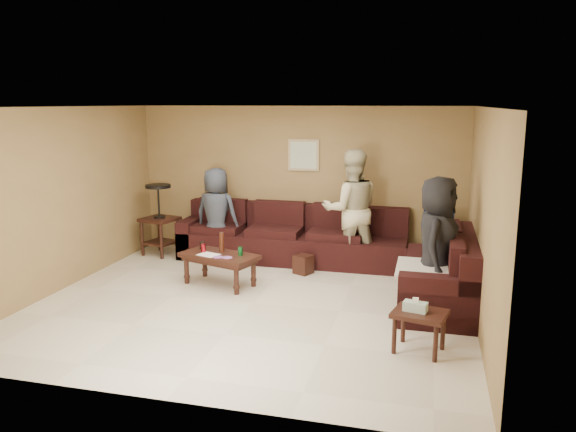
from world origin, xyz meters
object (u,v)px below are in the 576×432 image
object	(u,v)px
sectional_sofa	(335,253)
side_table_right	(419,317)
coffee_table	(219,259)
waste_bin	(303,264)
person_middle	(351,210)
person_left	(217,214)
end_table_left	(159,218)
person_right	(437,244)

from	to	relation	value
sectional_sofa	side_table_right	distance (m)	2.77
coffee_table	waste_bin	size ratio (longest dim) A/B	4.23
side_table_right	person_middle	distance (m)	3.09
sectional_sofa	person_left	size ratio (longest dim) A/B	3.05
coffee_table	end_table_left	xyz separation A→B (m)	(-1.57, 1.29, 0.24)
waste_bin	person_middle	size ratio (longest dim) A/B	0.15
person_right	coffee_table	bearing A→B (deg)	95.15
person_right	waste_bin	bearing A→B (deg)	70.87
waste_bin	person_right	xyz separation A→B (m)	(1.92, -1.05, 0.70)
coffee_table	side_table_right	world-z (taller)	coffee_table
coffee_table	person_right	bearing A→B (deg)	-4.50
person_right	end_table_left	bearing A→B (deg)	81.07
sectional_sofa	person_right	size ratio (longest dim) A/B	2.76
side_table_right	person_right	world-z (taller)	person_right
person_middle	side_table_right	bearing A→B (deg)	92.88
person_right	person_middle	bearing A→B (deg)	49.61
person_middle	person_right	distance (m)	1.99
end_table_left	person_left	xyz separation A→B (m)	(1.06, -0.05, 0.13)
sectional_sofa	person_left	xyz separation A→B (m)	(-2.02, 0.32, 0.44)
end_table_left	waste_bin	xyz separation A→B (m)	(2.61, -0.47, -0.49)
side_table_right	end_table_left	bearing A→B (deg)	147.06
side_table_right	person_left	bearing A→B (deg)	140.02
end_table_left	side_table_right	xyz separation A→B (m)	(4.37, -2.83, -0.25)
side_table_right	person_right	distance (m)	1.39
end_table_left	sectional_sofa	bearing A→B (deg)	-6.92
side_table_right	person_right	xyz separation A→B (m)	(0.16, 1.31, 0.46)
waste_bin	person_middle	xyz separation A→B (m)	(0.64, 0.47, 0.79)
coffee_table	person_middle	bearing A→B (deg)	37.61
person_left	person_middle	distance (m)	2.20
end_table_left	side_table_right	world-z (taller)	end_table_left
person_left	person_middle	world-z (taller)	person_middle
coffee_table	waste_bin	world-z (taller)	coffee_table
end_table_left	person_right	world-z (taller)	person_right
coffee_table	waste_bin	xyz separation A→B (m)	(1.03, 0.82, -0.25)
coffee_table	side_table_right	xyz separation A→B (m)	(2.79, -1.54, -0.00)
sectional_sofa	coffee_table	size ratio (longest dim) A/B	3.85
side_table_right	person_right	bearing A→B (deg)	82.93
waste_bin	person_right	world-z (taller)	person_right
person_left	end_table_left	bearing A→B (deg)	2.14
coffee_table	side_table_right	bearing A→B (deg)	-28.86
person_middle	person_right	xyz separation A→B (m)	(1.28, -1.52, -0.09)
sectional_sofa	person_left	bearing A→B (deg)	171.01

